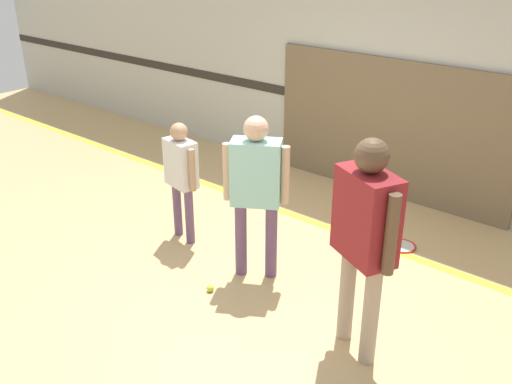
{
  "coord_description": "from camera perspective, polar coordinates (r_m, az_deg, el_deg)",
  "views": [
    {
      "loc": [
        3.06,
        -3.6,
        2.96
      ],
      "look_at": [
        0.14,
        -0.06,
        0.85
      ],
      "focal_mm": 40.0,
      "sensor_mm": 36.0,
      "label": 1
    }
  ],
  "objects": [
    {
      "name": "racket_spare_on_floor",
      "position": [
        6.08,
        14.19,
        -5.2
      ],
      "size": [
        0.54,
        0.33,
        0.03
      ],
      "rotation": [
        0.0,
        0.0,
        3.27
      ],
      "color": "red",
      "rests_on": "ground_plane"
    },
    {
      "name": "wall_panel",
      "position": [
        6.95,
        13.12,
        6.14
      ],
      "size": [
        3.05,
        0.05,
        1.66
      ],
      "color": "#756047",
      "rests_on": "ground_plane"
    },
    {
      "name": "ground_plane",
      "position": [
        5.57,
        -0.73,
        -7.41
      ],
      "size": [
        16.0,
        16.0,
        0.0
      ],
      "primitive_type": "plane",
      "color": "tan"
    },
    {
      "name": "person_instructor",
      "position": [
        5.0,
        -0.0,
        1.1
      ],
      "size": [
        0.52,
        0.43,
        1.55
      ],
      "rotation": [
        0.0,
        0.0,
        0.54
      ],
      "color": "#6B4C70",
      "rests_on": "ground_plane"
    },
    {
      "name": "wall_back",
      "position": [
        6.88,
        12.59,
        12.65
      ],
      "size": [
        16.0,
        0.07,
        3.2
      ],
      "color": "beige",
      "rests_on": "ground_plane"
    },
    {
      "name": "tennis_ball_near_instructor",
      "position": [
        5.21,
        -4.6,
        -9.57
      ],
      "size": [
        0.07,
        0.07,
        0.07
      ],
      "primitive_type": "sphere",
      "color": "#CCE038",
      "rests_on": "ground_plane"
    },
    {
      "name": "floor_stripe",
      "position": [
        6.38,
        6.01,
        -3.08
      ],
      "size": [
        14.4,
        0.1,
        0.01
      ],
      "color": "yellow",
      "rests_on": "ground_plane"
    },
    {
      "name": "person_student_right",
      "position": [
        4.08,
        10.88,
        -3.46
      ],
      "size": [
        0.6,
        0.45,
        1.72
      ],
      "rotation": [
        0.0,
        0.0,
        2.69
      ],
      "color": "tan",
      "rests_on": "ground_plane"
    },
    {
      "name": "tennis_ball_by_spare_racket",
      "position": [
        6.11,
        13.88,
        -4.77
      ],
      "size": [
        0.07,
        0.07,
        0.07
      ],
      "primitive_type": "sphere",
      "color": "#CCE038",
      "rests_on": "ground_plane"
    },
    {
      "name": "person_student_left",
      "position": [
        5.76,
        -7.53,
        2.26
      ],
      "size": [
        0.47,
        0.26,
        1.27
      ],
      "rotation": [
        0.0,
        0.0,
        -0.2
      ],
      "color": "#6B4C70",
      "rests_on": "ground_plane"
    }
  ]
}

